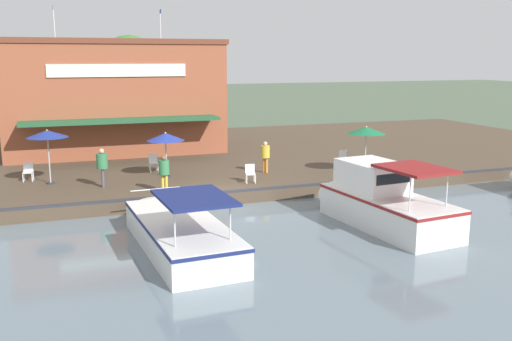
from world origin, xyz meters
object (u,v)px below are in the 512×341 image
patio_umbrella_by_entrance (166,137)px  cafe_chair_mid_patio (343,157)px  cafe_chair_facing_river (250,172)px  motorboat_nearest_quay (376,200)px  cafe_chair_beside_entrance (153,162)px  patio_umbrella_far_corner (366,130)px  motorboat_mid_row (175,228)px  person_mid_patio (164,169)px  tree_behind_restaurant (121,75)px  person_near_entrance (102,163)px  person_at_quay_edge (265,153)px  cafe_chair_under_first_umbrella (28,171)px  patio_umbrella_back_row (47,134)px  waterfront_restaurant (112,95)px  tree_upstream_bank (128,71)px

patio_umbrella_by_entrance → cafe_chair_mid_patio: size_ratio=2.58×
cafe_chair_facing_river → motorboat_nearest_quay: (6.12, 2.97, -0.12)m
patio_umbrella_by_entrance → cafe_chair_beside_entrance: patio_umbrella_by_entrance is taller
patio_umbrella_far_corner → motorboat_mid_row: patio_umbrella_far_corner is taller
patio_umbrella_by_entrance → person_mid_patio: patio_umbrella_by_entrance is taller
motorboat_nearest_quay → tree_behind_restaurant: size_ratio=1.11×
person_near_entrance → person_at_quay_edge: person_near_entrance is taller
cafe_chair_beside_entrance → cafe_chair_under_first_umbrella: (0.39, -5.96, 0.00)m
cafe_chair_under_first_umbrella → cafe_chair_facing_river: same height
cafe_chair_beside_entrance → patio_umbrella_far_corner: bearing=67.5°
cafe_chair_facing_river → patio_umbrella_by_entrance: bearing=-127.2°
cafe_chair_beside_entrance → cafe_chair_mid_patio: size_ratio=1.00×
person_at_quay_edge → tree_behind_restaurant: tree_behind_restaurant is taller
motorboat_nearest_quay → patio_umbrella_far_corner: bearing=153.0°
patio_umbrella_by_entrance → cafe_chair_mid_patio: bearing=87.3°
patio_umbrella_far_corner → patio_umbrella_back_row: bearing=-100.3°
patio_umbrella_far_corner → cafe_chair_under_first_umbrella: 16.38m
patio_umbrella_back_row → tree_behind_restaurant: tree_behind_restaurant is taller
waterfront_restaurant → person_at_quay_edge: 12.29m
cafe_chair_beside_entrance → cafe_chair_under_first_umbrella: size_ratio=1.00×
cafe_chair_facing_river → person_at_quay_edge: bearing=142.6°
patio_umbrella_far_corner → person_at_quay_edge: 5.14m
motorboat_mid_row → waterfront_restaurant: bearing=-179.8°
person_mid_patio → motorboat_nearest_quay: (5.62, 7.06, -0.63)m
tree_upstream_bank → patio_umbrella_by_entrance: bearing=0.1°
tree_behind_restaurant → patio_umbrella_far_corner: bearing=30.4°
patio_umbrella_back_row → person_near_entrance: (1.49, 2.22, -1.20)m
patio_umbrella_by_entrance → motorboat_mid_row: bearing=-9.1°
cafe_chair_under_first_umbrella → tree_upstream_bank: size_ratio=0.12×
waterfront_restaurant → person_mid_patio: waterfront_restaurant is taller
waterfront_restaurant → motorboat_mid_row: (18.18, 0.06, -3.35)m
person_at_quay_edge → tree_upstream_bank: tree_upstream_bank is taller
waterfront_restaurant → cafe_chair_under_first_umbrella: size_ratio=15.11×
cafe_chair_mid_patio → cafe_chair_under_first_umbrella: bearing=-96.3°
person_near_entrance → tree_behind_restaurant: bearing=169.7°
cafe_chair_beside_entrance → cafe_chair_under_first_umbrella: same height
cafe_chair_mid_patio → motorboat_nearest_quay: (8.26, -3.04, -0.12)m
person_near_entrance → motorboat_nearest_quay: bearing=51.7°
tree_upstream_bank → cafe_chair_beside_entrance: bearing=-1.7°
cafe_chair_under_first_umbrella → cafe_chair_facing_river: bearing=68.2°
cafe_chair_under_first_umbrella → tree_upstream_bank: (-11.44, 6.28, 4.34)m
cafe_chair_under_first_umbrella → motorboat_mid_row: size_ratio=0.11×
person_mid_patio → person_at_quay_edge: size_ratio=1.01×
patio_umbrella_by_entrance → cafe_chair_mid_patio: (0.44, 9.42, -1.48)m
waterfront_restaurant → cafe_chair_facing_river: bearing=21.7°
cafe_chair_beside_entrance → person_mid_patio: bearing=-4.2°
cafe_chair_under_first_umbrella → motorboat_mid_row: bearing=26.5°
cafe_chair_under_first_umbrella → person_at_quay_edge: person_at_quay_edge is taller
tree_behind_restaurant → patio_umbrella_back_row: bearing=-19.8°
cafe_chair_under_first_umbrella → person_mid_patio: bearing=52.0°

